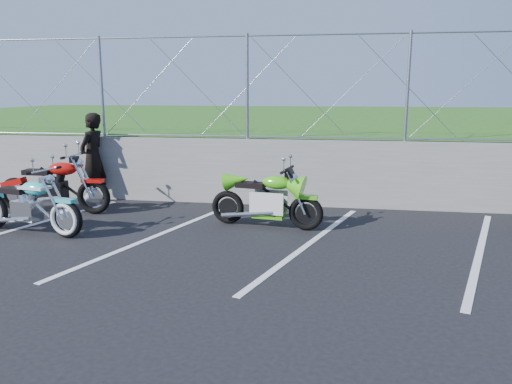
% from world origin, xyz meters
% --- Properties ---
extents(ground, '(90.00, 90.00, 0.00)m').
position_xyz_m(ground, '(0.00, 0.00, 0.00)').
color(ground, black).
rests_on(ground, ground).
extents(retaining_wall, '(30.00, 0.22, 1.30)m').
position_xyz_m(retaining_wall, '(0.00, 3.50, 0.65)').
color(retaining_wall, slate).
rests_on(retaining_wall, ground).
extents(grass_field, '(30.00, 20.00, 1.30)m').
position_xyz_m(grass_field, '(0.00, 13.50, 0.65)').
color(grass_field, '#235316').
rests_on(grass_field, ground).
extents(chain_link_fence, '(28.00, 0.03, 2.00)m').
position_xyz_m(chain_link_fence, '(0.00, 3.50, 2.30)').
color(chain_link_fence, gray).
rests_on(chain_link_fence, retaining_wall).
extents(parking_lines, '(18.29, 4.31, 0.01)m').
position_xyz_m(parking_lines, '(1.20, 1.00, 0.00)').
color(parking_lines, silver).
rests_on(parking_lines, ground).
extents(cruiser_turquoise, '(2.09, 0.68, 1.05)m').
position_xyz_m(cruiser_turquoise, '(-2.04, 0.82, 0.42)').
color(cruiser_turquoise, black).
rests_on(cruiser_turquoise, ground).
extents(naked_orange, '(2.20, 0.75, 1.09)m').
position_xyz_m(naked_orange, '(-2.38, 2.15, 0.47)').
color(naked_orange, black).
rests_on(naked_orange, ground).
extents(sportbike_green, '(1.92, 0.68, 1.00)m').
position_xyz_m(sportbike_green, '(1.64, 1.79, 0.43)').
color(sportbike_green, black).
rests_on(sportbike_green, ground).
extents(person_standing, '(0.52, 0.71, 1.80)m').
position_xyz_m(person_standing, '(-2.14, 3.20, 0.90)').
color(person_standing, black).
rests_on(person_standing, ground).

